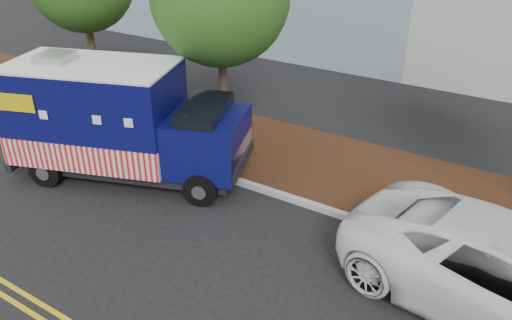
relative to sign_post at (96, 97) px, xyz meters
The scene contains 7 objects.
ground 5.57m from the sign_post, 20.18° to the right, with size 120.00×120.00×0.00m, color black.
curb 5.25m from the sign_post, ahead, with size 120.00×0.18×0.15m, color #9E9E99.
mulch_strip 5.48m from the sign_post, 17.64° to the left, with size 120.00×4.00×0.15m, color black.
centerline_near 8.22m from the sign_post, 51.09° to the right, with size 120.00×0.10×0.01m, color gold.
centerline_far 8.41m from the sign_post, 52.17° to the right, with size 120.00×0.10×0.01m, color gold.
sign_post is the anchor object (origin of this frame).
food_truck 3.34m from the sign_post, 31.19° to the right, with size 6.83×4.34×3.40m.
Camera 1 is at (7.55, -8.34, 7.00)m, focal length 35.00 mm.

